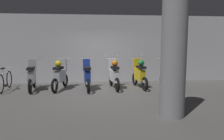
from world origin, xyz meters
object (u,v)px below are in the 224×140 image
motorbike_slot_0 (32,76)px  motorbike_slot_5 (166,75)px  motorbike_slot_1 (60,75)px  motorbike_slot_3 (114,74)px  motorbike_slot_4 (139,74)px  motorbike_slot_2 (87,76)px  support_pillar (174,51)px  bicycle (5,81)px

motorbike_slot_0 → motorbike_slot_5: (5.23, -0.10, -0.00)m
motorbike_slot_0 → motorbike_slot_1: size_ratio=1.00×
motorbike_slot_3 → motorbike_slot_4: same height
motorbike_slot_2 → motorbike_slot_5: bearing=-0.0°
motorbike_slot_0 → support_pillar: (4.22, -3.20, 1.03)m
bicycle → motorbike_slot_1: bearing=-1.5°
motorbike_slot_2 → motorbike_slot_5: (3.14, -0.00, 0.00)m
motorbike_slot_5 → motorbike_slot_1: bearing=178.0°
support_pillar → motorbike_slot_5: bearing=72.0°
support_pillar → motorbike_slot_4: bearing=90.8°
motorbike_slot_3 → bicycle: size_ratio=0.98×
motorbike_slot_2 → motorbike_slot_4: 2.10m
motorbike_slot_4 → motorbike_slot_5: size_ratio=1.00×
motorbike_slot_2 → bicycle: size_ratio=0.98×
motorbike_slot_4 → motorbike_slot_1: bearing=-179.0°
motorbike_slot_3 → support_pillar: size_ratio=0.54×
motorbike_slot_1 → motorbike_slot_4: 3.12m
motorbike_slot_3 → motorbike_slot_5: size_ratio=1.00×
motorbike_slot_4 → motorbike_slot_2: bearing=-174.6°
motorbike_slot_2 → support_pillar: support_pillar is taller
motorbike_slot_3 → support_pillar: 3.54m
motorbike_slot_2 → support_pillar: size_ratio=0.54×
motorbike_slot_2 → motorbike_slot_5: size_ratio=1.00×
motorbike_slot_1 → motorbike_slot_0: bearing=-177.7°
motorbike_slot_4 → bicycle: 5.21m
motorbike_slot_2 → bicycle: bearing=176.4°
motorbike_slot_2 → bicycle: (-3.12, 0.20, -0.16)m
motorbike_slot_1 → motorbike_slot_5: 4.17m
motorbike_slot_0 → motorbike_slot_5: bearing=-1.1°
motorbike_slot_3 → bicycle: motorbike_slot_3 is taller
motorbike_slot_3 → motorbike_slot_5: (2.09, -0.12, -0.04)m
motorbike_slot_0 → support_pillar: 5.40m
motorbike_slot_0 → support_pillar: size_ratio=0.54×
motorbike_slot_1 → motorbike_slot_3: size_ratio=0.99×
motorbike_slot_1 → bicycle: bearing=178.5°
motorbike_slot_2 → support_pillar: bearing=-55.5°
motorbike_slot_1 → motorbike_slot_5: (4.17, -0.14, -0.04)m
bicycle → motorbike_slot_5: bearing=-1.8°
motorbike_slot_2 → bicycle: 3.13m
motorbike_slot_5 → bicycle: bearing=178.2°
support_pillar → motorbike_slot_0: bearing=142.8°
motorbike_slot_2 → motorbike_slot_4: motorbike_slot_4 is taller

